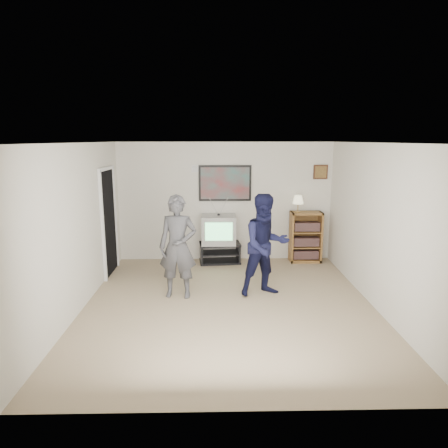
{
  "coord_description": "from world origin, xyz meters",
  "views": [
    {
      "loc": [
        -0.2,
        -5.85,
        2.55
      ],
      "look_at": [
        -0.06,
        0.72,
        1.15
      ],
      "focal_mm": 32.0,
      "sensor_mm": 36.0,
      "label": 1
    }
  ],
  "objects_px": {
    "media_stand": "(220,253)",
    "person_short": "(266,245)",
    "bookshelf": "(305,237)",
    "person_tall": "(178,247)",
    "crt_television": "(219,229)"
  },
  "relations": [
    {
      "from": "media_stand",
      "to": "person_tall",
      "type": "bearing_deg",
      "value": -116.25
    },
    {
      "from": "crt_television",
      "to": "person_tall",
      "type": "bearing_deg",
      "value": -109.82
    },
    {
      "from": "media_stand",
      "to": "person_short",
      "type": "relative_size",
      "value": 0.52
    },
    {
      "from": "media_stand",
      "to": "crt_television",
      "type": "bearing_deg",
      "value": 174.65
    },
    {
      "from": "crt_television",
      "to": "person_tall",
      "type": "xyz_separation_m",
      "value": [
        -0.68,
        -1.83,
        0.13
      ]
    },
    {
      "from": "person_short",
      "to": "bookshelf",
      "type": "bearing_deg",
      "value": 42.26
    },
    {
      "from": "media_stand",
      "to": "crt_television",
      "type": "distance_m",
      "value": 0.51
    },
    {
      "from": "media_stand",
      "to": "bookshelf",
      "type": "distance_m",
      "value": 1.84
    },
    {
      "from": "media_stand",
      "to": "person_tall",
      "type": "relative_size",
      "value": 0.52
    },
    {
      "from": "crt_television",
      "to": "person_tall",
      "type": "distance_m",
      "value": 1.96
    },
    {
      "from": "media_stand",
      "to": "person_short",
      "type": "xyz_separation_m",
      "value": [
        0.73,
        -1.78,
        0.64
      ]
    },
    {
      "from": "crt_television",
      "to": "person_tall",
      "type": "relative_size",
      "value": 0.41
    },
    {
      "from": "crt_television",
      "to": "person_short",
      "type": "xyz_separation_m",
      "value": [
        0.75,
        -1.78,
        0.13
      ]
    },
    {
      "from": "crt_television",
      "to": "bookshelf",
      "type": "height_order",
      "value": "bookshelf"
    },
    {
      "from": "bookshelf",
      "to": "person_tall",
      "type": "relative_size",
      "value": 0.63
    }
  ]
}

